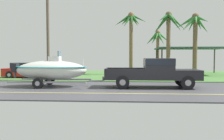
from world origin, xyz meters
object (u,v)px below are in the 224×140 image
at_px(boat_on_trailer, 51,70).
at_px(utility_pole, 48,26).
at_px(palm_tree_far_left, 157,42).
at_px(palm_tree_near_left, 169,28).
at_px(palm_tree_near_right, 195,30).
at_px(palm_tree_mid, 131,27).
at_px(pickup_truck_towing, 158,71).
at_px(carport_awning, 190,49).
at_px(parked_sedan_near, 30,71).

height_order(boat_on_trailer, utility_pole, utility_pole).
bearing_deg(palm_tree_far_left, palm_tree_near_left, -87.67).
height_order(palm_tree_near_left, utility_pole, utility_pole).
height_order(boat_on_trailer, palm_tree_far_left, palm_tree_far_left).
height_order(boat_on_trailer, palm_tree_near_right, palm_tree_near_right).
bearing_deg(palm_tree_mid, boat_on_trailer, -115.49).
distance_m(pickup_truck_towing, palm_tree_near_right, 10.07).
bearing_deg(carport_awning, utility_pole, -152.06).
distance_m(palm_tree_mid, utility_pole, 9.42).
xyz_separation_m(pickup_truck_towing, palm_tree_near_right, (4.43, 8.37, 3.43)).
relative_size(pickup_truck_towing, utility_pole, 0.71).
height_order(palm_tree_near_right, utility_pole, utility_pole).
bearing_deg(palm_tree_near_left, parked_sedan_near, -172.55).
distance_m(palm_tree_near_left, palm_tree_far_left, 6.49).
height_order(pickup_truck_towing, palm_tree_near_left, palm_tree_near_left).
xyz_separation_m(carport_awning, utility_pole, (-13.13, -6.97, 1.62)).
distance_m(boat_on_trailer, parked_sedan_near, 7.19).
height_order(palm_tree_near_right, palm_tree_mid, palm_tree_mid).
bearing_deg(pickup_truck_towing, parked_sedan_near, 150.47).
height_order(palm_tree_mid, utility_pole, utility_pole).
xyz_separation_m(carport_awning, palm_tree_near_left, (-2.88, -3.55, 1.85)).
relative_size(boat_on_trailer, carport_awning, 0.83).
distance_m(palm_tree_near_left, palm_tree_near_right, 2.65).
bearing_deg(palm_tree_near_left, palm_tree_near_right, 15.33).
distance_m(parked_sedan_near, utility_pole, 4.70).
height_order(carport_awning, palm_tree_near_left, palm_tree_near_left).
bearing_deg(utility_pole, palm_tree_mid, 44.07).
xyz_separation_m(parked_sedan_near, palm_tree_near_right, (15.08, 2.34, 3.78)).
bearing_deg(palm_tree_far_left, palm_tree_near_right, -63.79).
distance_m(parked_sedan_near, palm_tree_far_left, 14.98).
xyz_separation_m(palm_tree_near_right, utility_pole, (-12.80, -4.11, -0.08)).
relative_size(carport_awning, palm_tree_near_left, 1.17).
distance_m(carport_awning, utility_pole, 14.95).
relative_size(boat_on_trailer, parked_sedan_near, 1.26).
bearing_deg(pickup_truck_towing, boat_on_trailer, -180.00).
bearing_deg(utility_pole, pickup_truck_towing, -26.96).
bearing_deg(parked_sedan_near, palm_tree_near_right, 8.81).
height_order(parked_sedan_near, utility_pole, utility_pole).
height_order(carport_awning, palm_tree_mid, palm_tree_mid).
height_order(boat_on_trailer, parked_sedan_near, boat_on_trailer).
relative_size(boat_on_trailer, palm_tree_near_left, 0.97).
relative_size(parked_sedan_near, palm_tree_mid, 0.70).
bearing_deg(carport_awning, palm_tree_near_right, -96.62).
relative_size(palm_tree_near_left, utility_pole, 0.72).
distance_m(pickup_truck_towing, palm_tree_mid, 11.64).
bearing_deg(carport_awning, pickup_truck_towing, -112.98).
height_order(pickup_truck_towing, palm_tree_far_left, palm_tree_far_left).
xyz_separation_m(pickup_truck_towing, boat_on_trailer, (-6.77, -0.00, 0.04)).
xyz_separation_m(palm_tree_near_right, palm_tree_far_left, (-2.81, 5.72, -0.75)).
relative_size(palm_tree_near_right, utility_pole, 0.71).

